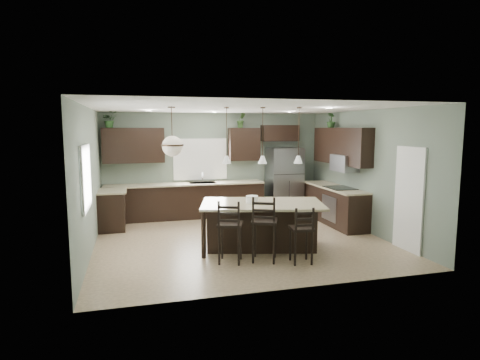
% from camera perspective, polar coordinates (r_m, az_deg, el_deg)
% --- Properties ---
extents(ground, '(6.00, 6.00, 0.00)m').
position_cam_1_polar(ground, '(8.72, 0.05, -8.52)').
color(ground, '#9E8466').
rests_on(ground, ground).
extents(pantry_door, '(0.04, 0.82, 2.04)m').
position_cam_1_polar(pantry_door, '(8.45, 22.88, -2.54)').
color(pantry_door, white).
rests_on(pantry_door, ground).
extents(window_back, '(1.35, 0.02, 1.00)m').
position_cam_1_polar(window_back, '(11.01, -5.68, 2.98)').
color(window_back, white).
rests_on(window_back, room_shell).
extents(window_left, '(0.02, 1.10, 1.00)m').
position_cam_1_polar(window_left, '(7.39, -21.16, 0.35)').
color(window_left, white).
rests_on(window_left, room_shell).
extents(left_return_cabs, '(0.60, 0.90, 0.90)m').
position_cam_1_polar(left_return_cabs, '(10.01, -17.74, -4.15)').
color(left_return_cabs, black).
rests_on(left_return_cabs, ground).
extents(left_return_countertop, '(0.66, 0.96, 0.04)m').
position_cam_1_polar(left_return_countertop, '(9.92, -17.73, -1.49)').
color(left_return_countertop, '#C0B391').
rests_on(left_return_countertop, left_return_cabs).
extents(back_lower_cabs, '(4.20, 0.60, 0.90)m').
position_cam_1_polar(back_lower_cabs, '(10.81, -7.71, -3.02)').
color(back_lower_cabs, black).
rests_on(back_lower_cabs, ground).
extents(back_countertop, '(4.20, 0.66, 0.04)m').
position_cam_1_polar(back_countertop, '(10.72, -7.74, -0.57)').
color(back_countertop, '#C0B391').
rests_on(back_countertop, back_lower_cabs).
extents(sink_inset, '(0.70, 0.45, 0.01)m').
position_cam_1_polar(sink_inset, '(10.78, -5.37, -0.40)').
color(sink_inset, gray).
rests_on(sink_inset, back_countertop).
extents(faucet, '(0.02, 0.02, 0.28)m').
position_cam_1_polar(faucet, '(10.73, -5.35, 0.34)').
color(faucet, silver).
rests_on(faucet, back_countertop).
extents(back_upper_left, '(1.55, 0.34, 0.90)m').
position_cam_1_polar(back_upper_left, '(10.69, -14.89, 4.78)').
color(back_upper_left, black).
rests_on(back_upper_left, room_shell).
extents(back_upper_right, '(0.85, 0.34, 0.90)m').
position_cam_1_polar(back_upper_right, '(11.10, 0.58, 5.11)').
color(back_upper_right, black).
rests_on(back_upper_right, room_shell).
extents(fridge_header, '(1.05, 0.34, 0.45)m').
position_cam_1_polar(fridge_header, '(11.42, 5.70, 6.65)').
color(fridge_header, black).
rests_on(fridge_header, room_shell).
extents(right_lower_cabs, '(0.60, 2.35, 0.90)m').
position_cam_1_polar(right_lower_cabs, '(10.40, 13.30, -3.57)').
color(right_lower_cabs, black).
rests_on(right_lower_cabs, ground).
extents(right_countertop, '(0.66, 2.35, 0.04)m').
position_cam_1_polar(right_countertop, '(10.31, 13.28, -1.01)').
color(right_countertop, '#C0B391').
rests_on(right_countertop, right_lower_cabs).
extents(cooktop, '(0.58, 0.75, 0.02)m').
position_cam_1_polar(cooktop, '(10.07, 14.02, -1.09)').
color(cooktop, black).
rests_on(cooktop, right_countertop).
extents(wall_oven_front, '(0.01, 0.72, 0.60)m').
position_cam_1_polar(wall_oven_front, '(10.02, 12.51, -3.96)').
color(wall_oven_front, gray).
rests_on(wall_oven_front, right_lower_cabs).
extents(right_upper_cabs, '(0.34, 2.35, 0.90)m').
position_cam_1_polar(right_upper_cabs, '(10.29, 14.19, 4.71)').
color(right_upper_cabs, black).
rests_on(right_upper_cabs, room_shell).
extents(microwave, '(0.40, 0.75, 0.40)m').
position_cam_1_polar(microwave, '(10.05, 14.63, 2.35)').
color(microwave, gray).
rests_on(microwave, right_upper_cabs).
extents(refrigerator, '(0.90, 0.74, 1.85)m').
position_cam_1_polar(refrigerator, '(11.28, 6.31, -0.12)').
color(refrigerator, gray).
rests_on(refrigerator, ground).
extents(kitchen_island, '(2.64, 1.90, 0.92)m').
position_cam_1_polar(kitchen_island, '(8.05, 3.15, -6.49)').
color(kitchen_island, black).
rests_on(kitchen_island, ground).
extents(serving_dish, '(0.24, 0.24, 0.14)m').
position_cam_1_polar(serving_dish, '(7.93, 1.73, -2.76)').
color(serving_dish, white).
rests_on(serving_dish, kitchen_island).
extents(bar_stool_left, '(0.55, 0.55, 1.15)m').
position_cam_1_polar(bar_stool_left, '(7.18, -1.41, -7.28)').
color(bar_stool_left, black).
rests_on(bar_stool_left, ground).
extents(bar_stool_center, '(0.58, 0.58, 1.21)m').
position_cam_1_polar(bar_stool_center, '(7.27, 3.48, -6.87)').
color(bar_stool_center, black).
rests_on(bar_stool_center, ground).
extents(bar_stool_right, '(0.42, 0.42, 1.04)m').
position_cam_1_polar(bar_stool_right, '(7.25, 8.70, -7.69)').
color(bar_stool_right, black).
rests_on(bar_stool_right, ground).
extents(pendant_left, '(0.17, 0.17, 1.10)m').
position_cam_1_polar(pendant_left, '(7.80, -1.93, 6.34)').
color(pendant_left, silver).
rests_on(pendant_left, room_shell).
extents(pendant_center, '(0.17, 0.17, 1.10)m').
position_cam_1_polar(pendant_center, '(7.82, 3.24, 6.34)').
color(pendant_center, silver).
rests_on(pendant_center, room_shell).
extents(pendant_right, '(0.17, 0.17, 1.10)m').
position_cam_1_polar(pendant_right, '(7.90, 8.35, 6.28)').
color(pendant_right, silver).
rests_on(pendant_right, room_shell).
extents(chandelier, '(0.43, 0.43, 0.95)m').
position_cam_1_polar(chandelier, '(7.76, -9.65, 6.81)').
color(chandelier, beige).
rests_on(chandelier, room_shell).
extents(plant_back_left, '(0.45, 0.42, 0.41)m').
position_cam_1_polar(plant_back_left, '(10.67, -18.06, 8.18)').
color(plant_back_left, '#23471F').
rests_on(plant_back_left, back_upper_left).
extents(plant_back_right, '(0.26, 0.22, 0.44)m').
position_cam_1_polar(plant_back_right, '(11.04, 0.17, 8.58)').
color(plant_back_right, '#345726').
rests_on(plant_back_right, back_upper_right).
extents(plant_right_wall, '(0.27, 0.27, 0.39)m').
position_cam_1_polar(plant_right_wall, '(10.72, 12.82, 8.30)').
color(plant_right_wall, '#264A20').
rests_on(plant_right_wall, right_upper_cabs).
extents(room_shell, '(6.00, 6.00, 6.00)m').
position_cam_1_polar(room_shell, '(8.42, 0.05, 2.67)').
color(room_shell, slate).
rests_on(room_shell, ground).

